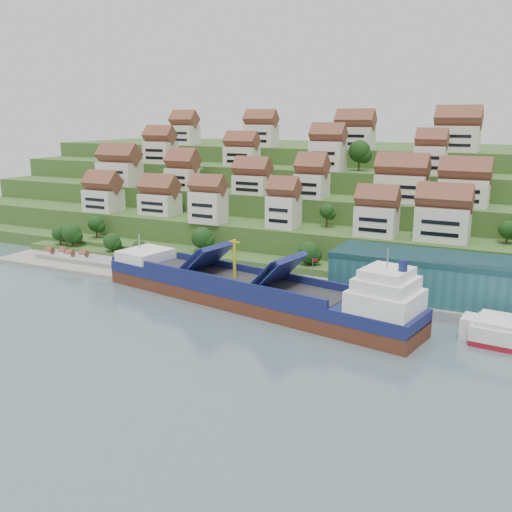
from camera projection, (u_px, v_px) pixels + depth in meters
The scene contains 10 objects.
ground at pixel (225, 301), 134.68m from camera, with size 300.00×300.00×0.00m, color slate.
quay at pixel (327, 291), 138.90m from camera, with size 180.00×14.00×2.20m, color gray.
pebble_beach at pixel (75, 261), 169.90m from camera, with size 45.00×20.00×1.00m, color gray.
hillside at pixel (355, 200), 222.33m from camera, with size 260.00×128.00×31.00m.
hillside_village at pixel (303, 176), 182.72m from camera, with size 157.09×62.95×28.39m.
hillside_trees at pixel (263, 204), 173.93m from camera, with size 142.30×62.62×32.18m.
warehouse at pixel (469, 281), 125.45m from camera, with size 60.00×15.00×10.00m, color #255D65.
flagpole at pixel (313, 272), 133.97m from camera, with size 1.28×0.16×8.00m.
beach_huts at pixel (67, 256), 169.29m from camera, with size 14.40×3.70×2.20m.
cargo_ship at pixel (257, 293), 129.28m from camera, with size 82.04×27.14×18.03m.
Camera 1 is at (63.17, -111.83, 42.53)m, focal length 40.00 mm.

